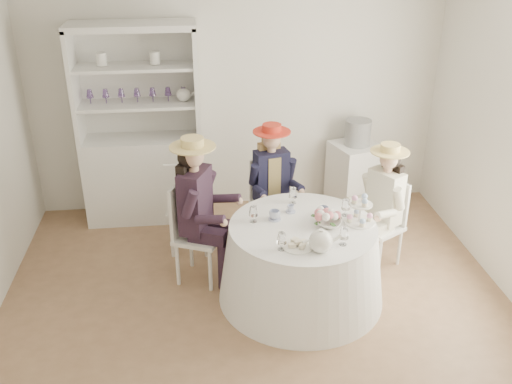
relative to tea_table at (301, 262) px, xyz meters
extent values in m
plane|color=#856142|center=(-0.40, -0.07, -0.36)|extent=(4.50, 4.50, 0.00)
plane|color=silver|center=(-0.40, 1.93, 0.99)|extent=(4.50, 0.00, 4.50)
plane|color=silver|center=(-0.40, -2.07, 0.99)|extent=(4.50, 0.00, 4.50)
cone|color=white|center=(0.00, 0.00, -0.01)|extent=(1.46, 1.46, 0.71)
cylinder|color=white|center=(0.00, 0.00, 0.35)|extent=(1.26, 1.26, 0.02)
cube|color=silver|center=(-1.45, 1.68, 0.12)|extent=(1.28, 0.49, 0.95)
cube|color=silver|center=(-1.45, 1.89, 1.17)|extent=(1.27, 0.06, 1.16)
cube|color=silver|center=(-1.45, 1.68, 1.76)|extent=(1.28, 0.49, 0.06)
cube|color=silver|center=(-2.06, 1.68, 1.17)|extent=(0.05, 0.48, 1.16)
cube|color=silver|center=(-0.84, 1.68, 1.17)|extent=(0.05, 0.48, 1.16)
cube|color=silver|center=(-1.45, 1.68, 0.96)|extent=(1.19, 0.44, 0.03)
cube|color=silver|center=(-1.45, 1.68, 1.35)|extent=(1.19, 0.44, 0.03)
sphere|color=white|center=(-0.97, 1.68, 1.05)|extent=(0.15, 0.15, 0.15)
cube|color=silver|center=(0.93, 1.68, 0.02)|extent=(0.62, 0.62, 0.77)
cylinder|color=black|center=(0.93, 1.68, 0.55)|extent=(0.36, 0.36, 0.29)
cube|color=silver|center=(-0.88, 0.38, 0.09)|extent=(0.52, 0.52, 0.04)
cylinder|color=silver|center=(-0.80, 0.17, -0.14)|extent=(0.04, 0.04, 0.44)
cylinder|color=silver|center=(-0.67, 0.47, -0.14)|extent=(0.04, 0.04, 0.44)
cylinder|color=silver|center=(-1.09, 0.30, -0.14)|extent=(0.04, 0.04, 0.44)
cylinder|color=silver|center=(-0.96, 0.59, -0.14)|extent=(0.04, 0.04, 0.44)
cube|color=silver|center=(-1.05, 0.46, 0.36)|extent=(0.18, 0.36, 0.50)
cube|color=black|center=(-0.90, 0.39, 0.46)|extent=(0.33, 0.41, 0.58)
cube|color=black|center=(-0.81, 0.25, 0.17)|extent=(0.36, 0.25, 0.12)
cylinder|color=black|center=(-0.68, 0.20, -0.13)|extent=(0.10, 0.10, 0.46)
cylinder|color=black|center=(-0.94, 0.19, 0.53)|extent=(0.19, 0.15, 0.27)
cube|color=black|center=(-0.74, 0.42, 0.17)|extent=(0.36, 0.25, 0.12)
cylinder|color=black|center=(-0.61, 0.36, -0.13)|extent=(0.10, 0.10, 0.46)
cylinder|color=black|center=(-0.78, 0.57, 0.53)|extent=(0.19, 0.15, 0.27)
cylinder|color=#D8A889|center=(-0.90, 0.39, 0.77)|extent=(0.09, 0.09, 0.08)
sphere|color=#D8A889|center=(-0.90, 0.39, 0.88)|extent=(0.19, 0.19, 0.19)
sphere|color=black|center=(-0.94, 0.41, 0.86)|extent=(0.19, 0.19, 0.19)
cube|color=black|center=(-0.97, 0.42, 0.63)|extent=(0.17, 0.25, 0.38)
cylinder|color=#DBBD6B|center=(-0.90, 0.39, 0.97)|extent=(0.40, 0.40, 0.01)
cylinder|color=#DBBD6B|center=(-0.90, 0.39, 1.01)|extent=(0.20, 0.20, 0.08)
cube|color=silver|center=(-0.14, 0.95, 0.05)|extent=(0.44, 0.44, 0.04)
cylinder|color=silver|center=(-0.25, 0.78, -0.16)|extent=(0.03, 0.03, 0.40)
cylinder|color=silver|center=(0.04, 0.84, -0.16)|extent=(0.03, 0.03, 0.40)
cylinder|color=silver|center=(-0.31, 1.06, -0.16)|extent=(0.03, 0.03, 0.40)
cylinder|color=silver|center=(-0.03, 1.13, -0.16)|extent=(0.03, 0.03, 0.40)
cube|color=silver|center=(-0.17, 1.11, 0.30)|extent=(0.35, 0.10, 0.46)
cube|color=black|center=(-0.14, 0.97, 0.39)|extent=(0.36, 0.25, 0.53)
cube|color=tan|center=(-0.14, 0.97, 0.39)|extent=(0.17, 0.23, 0.46)
cube|color=black|center=(-0.19, 0.83, 0.13)|extent=(0.19, 0.33, 0.11)
cylinder|color=black|center=(-0.16, 0.70, -0.15)|extent=(0.09, 0.09, 0.42)
cylinder|color=black|center=(-0.32, 0.89, 0.46)|extent=(0.12, 0.17, 0.25)
cube|color=black|center=(-0.03, 0.86, 0.13)|extent=(0.19, 0.33, 0.11)
cylinder|color=black|center=(0.00, 0.74, -0.15)|extent=(0.09, 0.09, 0.42)
cylinder|color=black|center=(0.05, 0.97, 0.46)|extent=(0.12, 0.17, 0.25)
cylinder|color=#D8A889|center=(-0.14, 0.97, 0.68)|extent=(0.08, 0.08, 0.07)
sphere|color=#D8A889|center=(-0.14, 0.97, 0.78)|extent=(0.17, 0.17, 0.17)
sphere|color=tan|center=(-0.15, 1.01, 0.77)|extent=(0.17, 0.17, 0.17)
cube|color=tan|center=(-0.16, 1.04, 0.55)|extent=(0.23, 0.12, 0.35)
cylinder|color=red|center=(-0.14, 0.97, 0.86)|extent=(0.37, 0.37, 0.01)
cylinder|color=red|center=(-0.14, 0.97, 0.90)|extent=(0.18, 0.18, 0.07)
cube|color=silver|center=(0.85, 0.45, 0.04)|extent=(0.49, 0.49, 0.04)
cylinder|color=silver|center=(0.66, 0.50, -0.17)|extent=(0.03, 0.03, 0.39)
cylinder|color=silver|center=(0.80, 0.25, -0.17)|extent=(0.03, 0.03, 0.39)
cylinder|color=silver|center=(0.90, 0.64, -0.17)|extent=(0.03, 0.03, 0.39)
cylinder|color=silver|center=(1.04, 0.40, -0.17)|extent=(0.03, 0.03, 0.39)
cube|color=silver|center=(0.99, 0.53, 0.28)|extent=(0.20, 0.30, 0.44)
cube|color=beige|center=(0.87, 0.46, 0.37)|extent=(0.32, 0.36, 0.51)
cube|color=beige|center=(0.72, 0.46, 0.11)|extent=(0.32, 0.25, 0.11)
cylinder|color=beige|center=(0.61, 0.40, -0.16)|extent=(0.09, 0.09, 0.41)
cylinder|color=beige|center=(0.74, 0.60, 0.43)|extent=(0.17, 0.15, 0.24)
cube|color=beige|center=(0.80, 0.33, 0.11)|extent=(0.32, 0.25, 0.11)
cylinder|color=beige|center=(0.69, 0.26, -0.16)|extent=(0.09, 0.09, 0.41)
cylinder|color=beige|center=(0.93, 0.28, 0.43)|extent=(0.17, 0.15, 0.24)
cylinder|color=#D8A889|center=(0.87, 0.46, 0.64)|extent=(0.08, 0.08, 0.07)
sphere|color=#D8A889|center=(0.87, 0.46, 0.74)|extent=(0.17, 0.17, 0.17)
sphere|color=black|center=(0.90, 0.48, 0.73)|extent=(0.17, 0.17, 0.17)
cube|color=black|center=(0.93, 0.49, 0.52)|extent=(0.17, 0.22, 0.34)
cylinder|color=#DBBD6B|center=(0.87, 0.46, 0.82)|extent=(0.35, 0.35, 0.01)
cylinder|color=#DBBD6B|center=(0.87, 0.46, 0.85)|extent=(0.18, 0.18, 0.07)
cube|color=silver|center=(-0.97, 0.94, 0.11)|extent=(0.45, 0.45, 0.04)
cylinder|color=silver|center=(-0.79, 1.09, -0.13)|extent=(0.04, 0.04, 0.46)
cylinder|color=silver|center=(-1.12, 1.12, -0.13)|extent=(0.04, 0.04, 0.46)
cylinder|color=silver|center=(-0.82, 0.76, -0.13)|extent=(0.04, 0.04, 0.46)
cylinder|color=silver|center=(-1.15, 0.79, -0.13)|extent=(0.04, 0.04, 0.46)
cube|color=silver|center=(-0.99, 0.75, 0.39)|extent=(0.40, 0.07, 0.52)
imported|color=white|center=(-0.22, 0.13, 0.40)|extent=(0.13, 0.13, 0.08)
imported|color=white|center=(-0.06, 0.25, 0.39)|extent=(0.07, 0.07, 0.06)
imported|color=white|center=(0.21, 0.16, 0.40)|extent=(0.11, 0.11, 0.07)
imported|color=white|center=(0.22, -0.04, 0.39)|extent=(0.26, 0.26, 0.05)
sphere|color=#DB6D78|center=(0.26, 0.01, 0.46)|extent=(0.07, 0.07, 0.07)
sphere|color=white|center=(0.25, 0.04, 0.46)|extent=(0.07, 0.07, 0.07)
sphere|color=#DB6D78|center=(0.22, 0.06, 0.46)|extent=(0.07, 0.07, 0.07)
sphere|color=white|center=(0.18, 0.06, 0.46)|extent=(0.07, 0.07, 0.07)
sphere|color=#DB6D78|center=(0.15, 0.04, 0.46)|extent=(0.07, 0.07, 0.07)
sphere|color=white|center=(0.14, 0.01, 0.46)|extent=(0.07, 0.07, 0.07)
sphere|color=#DB6D78|center=(0.15, -0.03, 0.46)|extent=(0.07, 0.07, 0.07)
sphere|color=white|center=(0.18, -0.05, 0.46)|extent=(0.07, 0.07, 0.07)
sphere|color=#DB6D78|center=(0.22, -0.05, 0.46)|extent=(0.07, 0.07, 0.07)
sphere|color=white|center=(0.25, -0.03, 0.46)|extent=(0.07, 0.07, 0.07)
sphere|color=white|center=(0.06, -0.40, 0.45)|extent=(0.19, 0.19, 0.19)
cylinder|color=white|center=(0.18, -0.40, 0.46)|extent=(0.11, 0.03, 0.09)
cylinder|color=white|center=(0.06, -0.40, 0.54)|extent=(0.04, 0.04, 0.02)
cylinder|color=white|center=(-0.11, -0.33, 0.37)|extent=(0.25, 0.25, 0.01)
cube|color=beige|center=(-0.15, -0.35, 0.39)|extent=(0.06, 0.04, 0.03)
cube|color=beige|center=(-0.11, -0.33, 0.41)|extent=(0.07, 0.05, 0.03)
cube|color=beige|center=(-0.06, -0.31, 0.39)|extent=(0.07, 0.06, 0.03)
cube|color=beige|center=(-0.12, -0.29, 0.41)|extent=(0.07, 0.07, 0.03)
cube|color=beige|center=(-0.08, -0.37, 0.39)|extent=(0.06, 0.07, 0.03)
cylinder|color=white|center=(0.49, 0.00, 0.37)|extent=(0.26, 0.26, 0.01)
cylinder|color=white|center=(0.49, 0.00, 0.45)|extent=(0.02, 0.02, 0.18)
cylinder|color=white|center=(0.49, 0.00, 0.54)|extent=(0.20, 0.20, 0.01)
camera|label=1|loc=(-0.86, -4.14, 2.75)|focal=40.00mm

